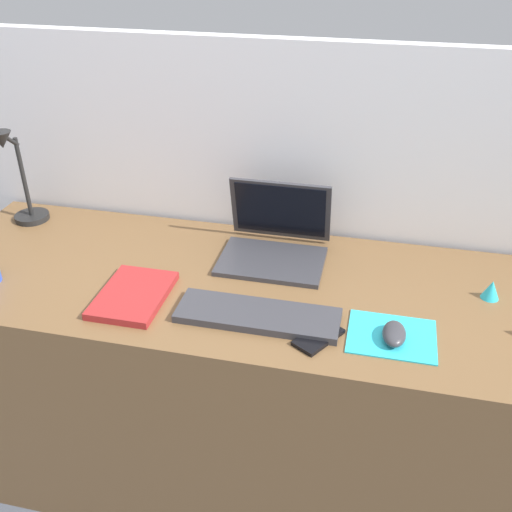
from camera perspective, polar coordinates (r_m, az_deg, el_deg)
The scene contains 11 objects.
ground_plane at distance 2.12m, azimuth -0.37°, elevation -19.62°, with size 6.00×6.00×0.00m, color #474C56.
back_wall at distance 1.96m, azimuth 1.98°, elevation 1.07°, with size 3.07×0.05×1.32m, color silver.
desk at distance 1.85m, azimuth -0.41°, elevation -12.30°, with size 1.87×0.64×0.74m, color brown.
laptop at distance 1.72m, azimuth 1.92°, elevation 1.76°, with size 0.30×0.26×0.21m.
keyboard at distance 1.48m, azimuth 0.19°, elevation -5.77°, with size 0.41×0.13×0.02m, color #333338.
mousepad at distance 1.46m, azimuth 13.02°, elevation -7.57°, with size 0.21×0.17×0.00m, color #28B7CC.
mouse at distance 1.44m, azimuth 13.24°, elevation -7.35°, with size 0.06×0.10×0.03m, color #333338.
cell_phone at distance 1.43m, azimuth 6.08°, elevation -7.84°, with size 0.06×0.13×0.01m, color black.
desk_lamp at distance 2.00m, azimuth -22.05°, elevation 6.86°, with size 0.11×0.15×0.33m.
notebook_pad at distance 1.58m, azimuth -11.81°, elevation -3.73°, with size 0.17×0.24×0.02m, color maroon.
toy_figurine_cyan at distance 1.66m, azimuth 21.85°, elevation -3.04°, with size 0.05×0.05×0.05m, color #28B7CC.
Camera 1 is at (0.31, -1.31, 1.63)m, focal length 41.27 mm.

